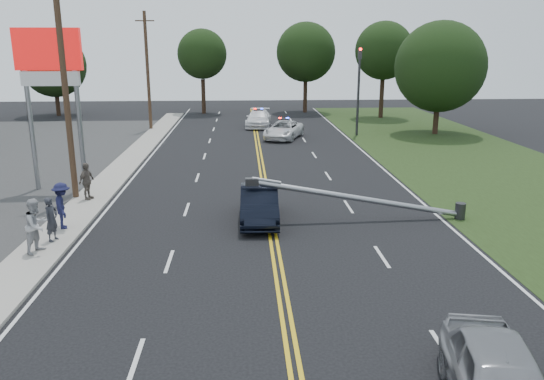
{
  "coord_description": "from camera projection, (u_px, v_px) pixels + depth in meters",
  "views": [
    {
      "loc": [
        -1.11,
        -13.06,
        7.14
      ],
      "look_at": [
        -0.0,
        6.9,
        1.7
      ],
      "focal_mm": 35.0,
      "sensor_mm": 36.0,
      "label": 1
    }
  ],
  "objects": [
    {
      "name": "ground",
      "position": [
        286.0,
        316.0,
        14.52
      ],
      "size": [
        120.0,
        120.0,
        0.0
      ],
      "primitive_type": "plane",
      "color": "black",
      "rests_on": "ground"
    },
    {
      "name": "sidewalk",
      "position": [
        81.0,
        210.0,
        23.69
      ],
      "size": [
        1.8,
        70.0,
        0.12
      ],
      "primitive_type": "cube",
      "color": "#9A958B",
      "rests_on": "ground"
    },
    {
      "name": "centerline_yellow",
      "position": [
        268.0,
        208.0,
        24.15
      ],
      "size": [
        0.36,
        80.0,
        0.0
      ],
      "primitive_type": "cube",
      "color": "gold",
      "rests_on": "ground"
    },
    {
      "name": "pylon_sign",
      "position": [
        50.0,
        70.0,
        25.87
      ],
      "size": [
        3.2,
        0.35,
        8.0
      ],
      "color": "gray",
      "rests_on": "ground"
    },
    {
      "name": "traffic_signal",
      "position": [
        359.0,
        84.0,
        42.76
      ],
      "size": [
        0.28,
        0.41,
        7.05
      ],
      "color": "#2D2D30",
      "rests_on": "ground"
    },
    {
      "name": "fallen_streetlight",
      "position": [
        370.0,
        200.0,
        22.21
      ],
      "size": [
        9.36,
        0.44,
        1.91
      ],
      "color": "#2D2D30",
      "rests_on": "ground"
    },
    {
      "name": "utility_pole_mid",
      "position": [
        66.0,
        93.0,
        24.25
      ],
      "size": [
        1.6,
        0.28,
        10.0
      ],
      "color": "#382619",
      "rests_on": "ground"
    },
    {
      "name": "utility_pole_far",
      "position": [
        148.0,
        71.0,
        45.45
      ],
      "size": [
        1.6,
        0.28,
        10.0
      ],
      "color": "#382619",
      "rests_on": "ground"
    },
    {
      "name": "tree_5",
      "position": [
        54.0,
        65.0,
        55.01
      ],
      "size": [
        6.55,
        6.55,
        8.5
      ],
      "color": "black",
      "rests_on": "ground"
    },
    {
      "name": "tree_6",
      "position": [
        202.0,
        54.0,
        56.65
      ],
      "size": [
        5.28,
        5.28,
        8.97
      ],
      "color": "black",
      "rests_on": "ground"
    },
    {
      "name": "tree_7",
      "position": [
        306.0,
        52.0,
        57.57
      ],
      "size": [
        6.41,
        6.41,
        9.72
      ],
      "color": "black",
      "rests_on": "ground"
    },
    {
      "name": "tree_8",
      "position": [
        384.0,
        51.0,
        53.0
      ],
      "size": [
        5.78,
        5.78,
        9.6
      ],
      "color": "black",
      "rests_on": "ground"
    },
    {
      "name": "tree_9",
      "position": [
        440.0,
        67.0,
        43.18
      ],
      "size": [
        7.34,
        7.34,
        9.19
      ],
      "color": "black",
      "rests_on": "ground"
    },
    {
      "name": "crashed_sedan",
      "position": [
        259.0,
        204.0,
        22.23
      ],
      "size": [
        1.62,
        4.47,
        1.46
      ],
      "primitive_type": "imported",
      "rotation": [
        0.0,
        0.0,
        -0.02
      ],
      "color": "black",
      "rests_on": "ground"
    },
    {
      "name": "emergency_a",
      "position": [
        284.0,
        130.0,
        42.19
      ],
      "size": [
        3.87,
        5.44,
        1.38
      ],
      "primitive_type": "imported",
      "rotation": [
        0.0,
        0.0,
        -0.36
      ],
      "color": "silver",
      "rests_on": "ground"
    },
    {
      "name": "emergency_b",
      "position": [
        259.0,
        118.0,
        48.38
      ],
      "size": [
        2.63,
        5.41,
        1.52
      ],
      "primitive_type": "imported",
      "rotation": [
        0.0,
        0.0,
        -0.1
      ],
      "color": "white",
      "rests_on": "ground"
    },
    {
      "name": "bystander_a",
      "position": [
        52.0,
        219.0,
        19.6
      ],
      "size": [
        0.56,
        0.7,
        1.66
      ],
      "primitive_type": "imported",
      "rotation": [
        0.0,
        0.0,
        1.26
      ],
      "color": "#292B32",
      "rests_on": "sidewalk"
    },
    {
      "name": "bystander_b",
      "position": [
        36.0,
        225.0,
        18.48
      ],
      "size": [
        1.03,
        1.15,
        1.94
      ],
      "primitive_type": "imported",
      "rotation": [
        0.0,
        0.0,
        1.2
      ],
      "color": "#A5A5A9",
      "rests_on": "sidewalk"
    },
    {
      "name": "bystander_c",
      "position": [
        62.0,
        206.0,
        20.92
      ],
      "size": [
        1.07,
        1.37,
        1.86
      ],
      "primitive_type": "imported",
      "rotation": [
        0.0,
        0.0,
        1.93
      ],
      "color": "#17193B",
      "rests_on": "sidewalk"
    },
    {
      "name": "bystander_d",
      "position": [
        87.0,
        181.0,
        24.91
      ],
      "size": [
        0.75,
        1.11,
        1.76
      ],
      "primitive_type": "imported",
      "rotation": [
        0.0,
        0.0,
        1.22
      ],
      "color": "#63584F",
      "rests_on": "sidewalk"
    }
  ]
}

